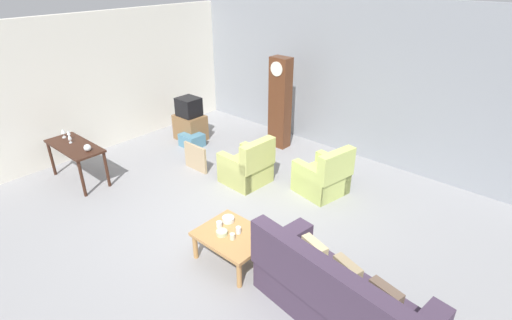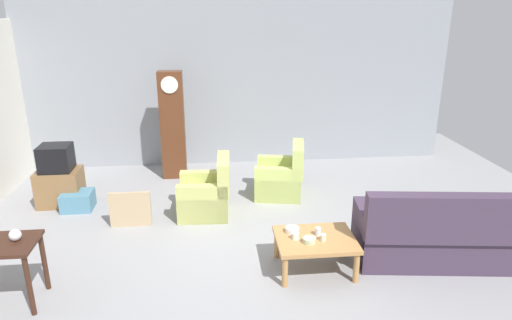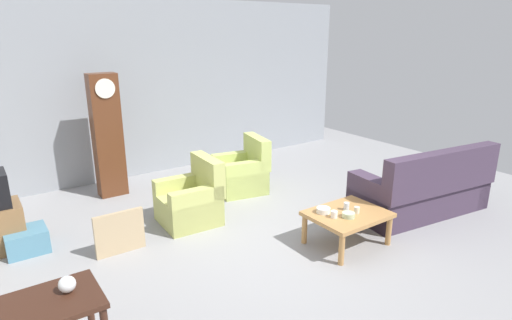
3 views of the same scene
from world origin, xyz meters
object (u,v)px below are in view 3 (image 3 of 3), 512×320
at_px(armchair_olive_near, 191,202).
at_px(coffee_table_wood, 347,217).
at_px(storage_box_blue, 27,241).
at_px(cup_cream_tall, 357,210).
at_px(framed_picture_leaning, 120,233).
at_px(cup_blue_rimmed, 346,206).
at_px(armchair_olive_far, 242,173).
at_px(couch_floral, 423,191).
at_px(bowl_shallow_green, 348,215).
at_px(bowl_white_stacked, 323,210).
at_px(grandfather_clock, 107,136).
at_px(cup_white_porcelain, 334,214).
at_px(glass_dome_cloche, 67,284).

bearing_deg(armchair_olive_near, coffee_table_wood, -52.72).
distance_m(storage_box_blue, cup_cream_tall, 4.11).
bearing_deg(framed_picture_leaning, cup_blue_rimmed, -28.66).
bearing_deg(armchair_olive_near, armchair_olive_far, 25.88).
xyz_separation_m(couch_floral, armchair_olive_near, (-2.95, 1.71, -0.05)).
height_order(storage_box_blue, cup_cream_tall, cup_cream_tall).
bearing_deg(cup_blue_rimmed, armchair_olive_far, 92.28).
bearing_deg(bowl_shallow_green, armchair_olive_near, 123.48).
distance_m(framed_picture_leaning, cup_cream_tall, 2.93).
bearing_deg(bowl_shallow_green, framed_picture_leaning, 146.77).
bearing_deg(storage_box_blue, bowl_white_stacked, -31.97).
height_order(framed_picture_leaning, cup_cream_tall, framed_picture_leaning).
xyz_separation_m(grandfather_clock, cup_white_porcelain, (1.67, -3.46, -0.53)).
bearing_deg(armchair_olive_far, glass_dome_cloche, -141.36).
distance_m(cup_white_porcelain, bowl_white_stacked, 0.18).
distance_m(glass_dome_cloche, cup_cream_tall, 3.42).
relative_size(glass_dome_cloche, cup_cream_tall, 1.51).
height_order(cup_blue_rimmed, bowl_white_stacked, cup_blue_rimmed).
bearing_deg(couch_floral, armchair_olive_far, 125.91).
height_order(couch_floral, armchair_olive_near, couch_floral).
height_order(couch_floral, bowl_shallow_green, couch_floral).
bearing_deg(cup_white_porcelain, bowl_white_stacked, 91.79).
bearing_deg(cup_blue_rimmed, cup_white_porcelain, -165.34).
bearing_deg(coffee_table_wood, cup_white_porcelain, -177.73).
relative_size(coffee_table_wood, cup_blue_rimmed, 9.75).
height_order(armchair_olive_near, cup_cream_tall, armchair_olive_near).
relative_size(armchair_olive_far, storage_box_blue, 1.94).
bearing_deg(cup_white_porcelain, glass_dome_cloche, -175.10).
bearing_deg(armchair_olive_far, coffee_table_wood, -88.85).
height_order(grandfather_clock, cup_white_porcelain, grandfather_clock).
xyz_separation_m(armchair_olive_near, grandfather_clock, (-0.60, 1.72, 0.70)).
height_order(armchair_olive_far, bowl_white_stacked, armchair_olive_far).
height_order(coffee_table_wood, grandfather_clock, grandfather_clock).
bearing_deg(grandfather_clock, cup_blue_rimmed, -59.88).
relative_size(armchair_olive_near, glass_dome_cloche, 7.18).
xyz_separation_m(grandfather_clock, storage_box_blue, (-1.46, -1.33, -0.86)).
bearing_deg(armchair_olive_near, bowl_shallow_green, -56.52).
xyz_separation_m(storage_box_blue, cup_blue_rimmed, (3.42, -2.05, 0.34)).
xyz_separation_m(armchair_olive_near, coffee_table_wood, (1.32, -1.73, 0.07)).
bearing_deg(grandfather_clock, armchair_olive_near, -70.74).
bearing_deg(bowl_shallow_green, cup_cream_tall, 8.65).
xyz_separation_m(framed_picture_leaning, bowl_shallow_green, (2.34, -1.53, 0.20)).
relative_size(armchair_olive_near, framed_picture_leaning, 1.53).
relative_size(cup_white_porcelain, bowl_shallow_green, 0.55).
distance_m(storage_box_blue, cup_blue_rimmed, 4.01).
distance_m(grandfather_clock, storage_box_blue, 2.15).
bearing_deg(framed_picture_leaning, bowl_white_stacked, -29.86).
height_order(couch_floral, cup_blue_rimmed, couch_floral).
height_order(armchair_olive_far, bowl_shallow_green, armchair_olive_far).
bearing_deg(storage_box_blue, grandfather_clock, 42.31).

